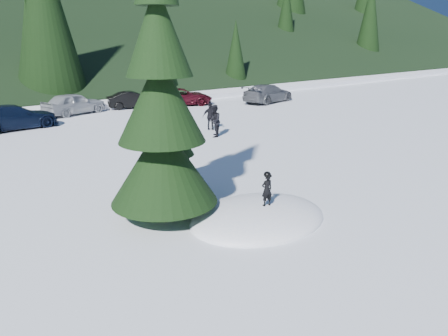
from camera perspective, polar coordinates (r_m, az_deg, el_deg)
ground at (r=13.48m, az=4.47°, el=-6.61°), size 200.00×200.00×0.00m
snow_mound at (r=13.48m, az=4.47°, el=-6.61°), size 4.48×3.52×0.96m
spruce_tall at (r=12.68m, az=-8.22°, el=7.43°), size 3.20×3.20×8.60m
spruce_short at (r=14.60m, az=-7.38°, el=3.84°), size 2.20×2.20×5.37m
child_skier at (r=13.05m, az=5.62°, el=-2.86°), size 0.40×0.29×0.99m
adult_0 at (r=24.05m, az=-1.29°, el=6.16°), size 1.07×1.09×1.77m
adult_1 at (r=25.89m, az=-1.75°, el=6.74°), size 0.97×0.90×1.60m
adult_2 at (r=27.98m, az=-6.98°, el=7.49°), size 0.71×1.14×1.70m
car_3 at (r=28.92m, az=-25.81°, el=6.01°), size 5.25×2.53×1.47m
car_4 at (r=32.96m, az=-19.02°, el=7.97°), size 4.83×2.93×1.54m
car_5 at (r=34.65m, az=-11.79°, el=8.71°), size 4.11×2.37×1.28m
car_6 at (r=35.63m, az=-5.48°, el=9.25°), size 5.30×3.92×1.34m
car_7 at (r=37.15m, az=5.77°, el=9.69°), size 5.52×3.14×1.51m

